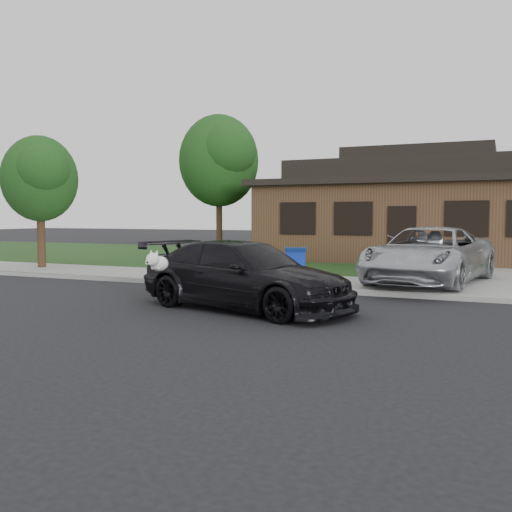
% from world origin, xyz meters
% --- Properties ---
extents(ground, '(120.00, 120.00, 0.00)m').
position_xyz_m(ground, '(0.00, 0.00, 0.00)').
color(ground, black).
rests_on(ground, ground).
extents(sidewalk, '(60.00, 3.00, 0.12)m').
position_xyz_m(sidewalk, '(0.00, 5.00, 0.06)').
color(sidewalk, gray).
rests_on(sidewalk, ground).
extents(curb, '(60.00, 0.12, 0.12)m').
position_xyz_m(curb, '(0.00, 3.50, 0.06)').
color(curb, gray).
rests_on(curb, ground).
extents(lawn, '(60.00, 13.00, 0.13)m').
position_xyz_m(lawn, '(0.00, 13.00, 0.07)').
color(lawn, '#193814').
rests_on(lawn, ground).
extents(driveway, '(4.50, 13.00, 0.14)m').
position_xyz_m(driveway, '(6.00, 10.00, 0.07)').
color(driveway, gray).
rests_on(driveway, ground).
extents(sedan, '(5.20, 3.20, 1.41)m').
position_xyz_m(sedan, '(2.56, 0.50, 0.70)').
color(sedan, black).
rests_on(sedan, ground).
extents(minivan, '(3.33, 5.72, 1.50)m').
position_xyz_m(minivan, '(5.60, 5.66, 0.89)').
color(minivan, '#B2B4B9').
rests_on(minivan, driveway).
extents(recycling_bin, '(0.73, 0.73, 0.95)m').
position_xyz_m(recycling_bin, '(2.26, 4.45, 0.60)').
color(recycling_bin, '#0E29A1').
rests_on(recycling_bin, sidewalk).
extents(house, '(12.60, 8.60, 4.65)m').
position_xyz_m(house, '(4.00, 15.00, 2.13)').
color(house, '#422B1C').
rests_on(house, ground).
extents(tree_0, '(3.78, 3.60, 6.34)m').
position_xyz_m(tree_0, '(-4.34, 12.88, 4.48)').
color(tree_0, '#332114').
rests_on(tree_0, ground).
extents(tree_2, '(2.73, 2.60, 4.59)m').
position_xyz_m(tree_2, '(-7.38, 5.11, 3.27)').
color(tree_2, '#332114').
rests_on(tree_2, ground).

